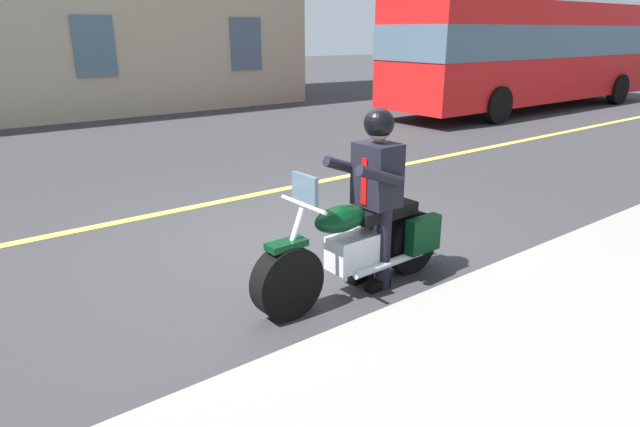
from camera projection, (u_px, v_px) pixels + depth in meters
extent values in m
plane|color=#333335|center=(291.00, 244.00, 6.42)|extent=(80.00, 80.00, 0.00)
cube|color=#E5DB4C|center=(213.00, 203.00, 7.93)|extent=(60.00, 0.16, 0.01)
cylinder|color=black|center=(287.00, 282.00, 4.70)|extent=(0.66, 0.22, 0.66)
cylinder|color=black|center=(409.00, 241.00, 5.62)|extent=(0.66, 0.22, 0.66)
cube|color=silver|center=(356.00, 250.00, 5.15)|extent=(0.57, 0.29, 0.32)
ellipsoid|color=black|center=(340.00, 219.00, 4.91)|extent=(0.57, 0.29, 0.24)
cube|color=black|center=(383.00, 211.00, 5.25)|extent=(0.71, 0.30, 0.12)
cube|color=black|center=(423.00, 234.00, 5.38)|extent=(0.40, 0.13, 0.36)
cube|color=black|center=(391.00, 223.00, 5.71)|extent=(0.40, 0.13, 0.36)
cylinder|color=silver|center=(289.00, 253.00, 4.63)|extent=(0.35, 0.06, 0.76)
cylinder|color=silver|center=(303.00, 205.00, 4.59)|extent=(0.05, 0.60, 0.04)
cube|color=black|center=(287.00, 245.00, 4.59)|extent=(0.36, 0.17, 0.06)
cylinder|color=silver|center=(390.00, 263.00, 5.26)|extent=(0.90, 0.10, 0.08)
cube|color=slate|center=(305.00, 191.00, 4.57)|extent=(0.05, 0.32, 0.28)
cylinder|color=black|center=(384.00, 248.00, 5.21)|extent=(0.14, 0.14, 0.84)
cube|color=black|center=(378.00, 284.00, 5.29)|extent=(0.26, 0.12, 0.10)
cylinder|color=black|center=(366.00, 241.00, 5.38)|extent=(0.14, 0.14, 0.84)
cube|color=black|center=(361.00, 276.00, 5.47)|extent=(0.26, 0.12, 0.10)
cube|color=black|center=(377.00, 175.00, 5.07)|extent=(0.33, 0.41, 0.60)
cube|color=red|center=(365.00, 182.00, 4.99)|extent=(0.03, 0.07, 0.44)
cylinder|color=black|center=(380.00, 176.00, 4.78)|extent=(0.55, 0.11, 0.28)
cylinder|color=black|center=(347.00, 167.00, 5.11)|extent=(0.55, 0.11, 0.28)
sphere|color=tan|center=(379.00, 129.00, 4.93)|extent=(0.22, 0.22, 0.22)
sphere|color=black|center=(379.00, 123.00, 4.92)|extent=(0.28, 0.28, 0.28)
cube|color=red|center=(531.00, 52.00, 16.95)|extent=(11.00, 2.50, 2.85)
cube|color=slate|center=(532.00, 41.00, 16.84)|extent=(11.04, 2.52, 0.90)
cube|color=slate|center=(616.00, 42.00, 20.04)|extent=(0.06, 2.40, 1.90)
cube|color=white|center=(537.00, 1.00, 16.47)|extent=(11.00, 2.50, 0.10)
cylinder|color=black|center=(552.00, 84.00, 20.33)|extent=(1.00, 0.30, 1.00)
cylinder|color=black|center=(618.00, 89.00, 18.52)|extent=(1.00, 0.30, 1.00)
cylinder|color=black|center=(430.00, 97.00, 16.42)|extent=(1.00, 0.30, 1.00)
cylinder|color=black|center=(497.00, 105.00, 14.61)|extent=(1.00, 0.30, 1.00)
cube|color=slate|center=(246.00, 44.00, 17.39)|extent=(1.10, 0.06, 1.60)
cube|color=slate|center=(94.00, 46.00, 14.69)|extent=(1.10, 0.06, 1.60)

